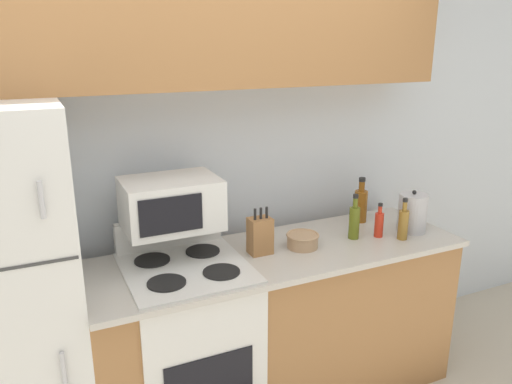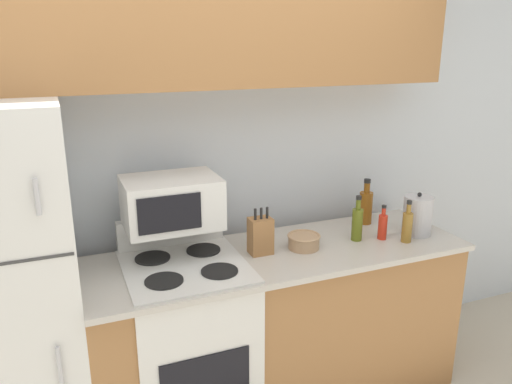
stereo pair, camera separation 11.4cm
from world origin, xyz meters
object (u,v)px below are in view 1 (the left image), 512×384
(stove, at_px, (189,346))
(bowl, at_px, (303,240))
(refrigerator, at_px, (4,305))
(bottle_olive_oil, at_px, (354,221))
(bottle_whiskey, at_px, (361,204))
(bottle_vinegar, at_px, (403,223))
(bottle_hot_sauce, at_px, (379,224))
(microwave, at_px, (171,203))
(kettle, at_px, (412,213))
(knife_block, at_px, (260,235))

(stove, xyz_separation_m, bowl, (0.65, -0.02, 0.49))
(refrigerator, distance_m, bottle_olive_oil, 1.80)
(bottle_whiskey, bearing_deg, bottle_vinegar, -82.73)
(bottle_olive_oil, bearing_deg, refrigerator, 177.38)
(bowl, relative_size, bottle_whiskey, 0.64)
(bottle_hot_sauce, height_order, bottle_vinegar, bottle_vinegar)
(bottle_whiskey, relative_size, bottle_vinegar, 1.17)
(refrigerator, relative_size, stove, 1.62)
(bottle_hot_sauce, bearing_deg, bottle_whiskey, 77.49)
(refrigerator, distance_m, bottle_hot_sauce, 1.95)
(microwave, height_order, bottle_olive_oil, microwave)
(kettle, bearing_deg, bottle_hot_sauce, 177.27)
(bowl, xyz_separation_m, bottle_vinegar, (0.57, -0.14, 0.05))
(bottle_hot_sauce, bearing_deg, bowl, 174.03)
(microwave, bearing_deg, kettle, -8.49)
(stove, relative_size, bottle_hot_sauce, 5.49)
(knife_block, height_order, bottle_vinegar, knife_block)
(microwave, xyz_separation_m, knife_block, (0.43, -0.12, -0.20))
(bowl, distance_m, bottle_vinegar, 0.59)
(stove, xyz_separation_m, kettle, (1.35, -0.08, 0.56))
(refrigerator, relative_size, bottle_vinegar, 7.39)
(microwave, bearing_deg, bottle_olive_oil, -8.77)
(refrigerator, distance_m, bowl, 1.47)
(bowl, distance_m, bottle_whiskey, 0.57)
(bottle_olive_oil, bearing_deg, microwave, 171.23)
(bottle_vinegar, height_order, kettle, kettle)
(bottle_whiskey, bearing_deg, knife_block, -167.12)
(kettle, bearing_deg, bottle_vinegar, -149.98)
(bowl, bearing_deg, bottle_vinegar, -13.38)
(bottle_vinegar, bearing_deg, bowl, 166.62)
(bottle_whiskey, relative_size, bottle_hot_sauce, 1.40)
(kettle, bearing_deg, bottle_olive_oil, 172.26)
(knife_block, relative_size, bowl, 1.42)
(bottle_whiskey, distance_m, bottle_vinegar, 0.34)
(knife_block, height_order, bottle_whiskey, bottle_whiskey)
(refrigerator, height_order, bottle_whiskey, refrigerator)
(microwave, height_order, kettle, microwave)
(stove, relative_size, bottle_whiskey, 3.92)
(bottle_whiskey, bearing_deg, bottle_olive_oil, -133.20)
(bottle_olive_oil, bearing_deg, bowl, 178.33)
(microwave, height_order, bowl, microwave)
(stove, bearing_deg, bottle_vinegar, -7.04)
(refrigerator, relative_size, bottle_olive_oil, 6.82)
(stove, distance_m, bottle_whiskey, 1.32)
(bottle_olive_oil, height_order, bottle_whiskey, bottle_whiskey)
(refrigerator, height_order, bottle_vinegar, refrigerator)
(bottle_olive_oil, bearing_deg, bottle_vinegar, -27.46)
(refrigerator, distance_m, stove, 0.91)
(stove, bearing_deg, bottle_olive_oil, -1.46)
(refrigerator, distance_m, microwave, 0.86)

